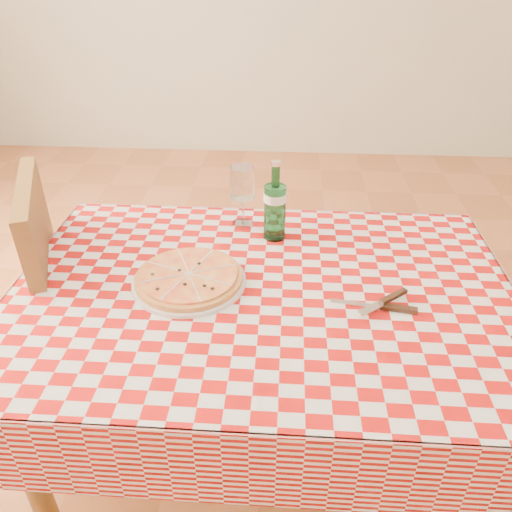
{
  "coord_description": "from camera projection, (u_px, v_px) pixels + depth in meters",
  "views": [
    {
      "loc": [
        0.05,
        -1.04,
        1.52
      ],
      "look_at": [
        -0.02,
        0.06,
        0.82
      ],
      "focal_mm": 35.0,
      "sensor_mm": 36.0,
      "label": 1
    }
  ],
  "objects": [
    {
      "name": "tablecloth",
      "position": [
        262.0,
        290.0,
        1.29
      ],
      "size": [
        1.3,
        0.9,
        0.01
      ],
      "primitive_type": "cube",
      "color": "#A20C0A",
      "rests_on": "dining_table"
    },
    {
      "name": "wine_glass",
      "position": [
        243.0,
        196.0,
        1.53
      ],
      "size": [
        0.08,
        0.08,
        0.19
      ],
      "primitive_type": null,
      "rotation": [
        0.0,
        0.0,
        -0.02
      ],
      "color": "white",
      "rests_on": "tablecloth"
    },
    {
      "name": "chair_far",
      "position": [
        19.0,
        314.0,
        1.52
      ],
      "size": [
        0.57,
        0.57,
        0.96
      ],
      "rotation": [
        0.0,
        0.0,
        3.53
      ],
      "color": "brown",
      "rests_on": "ground"
    },
    {
      "name": "pizza_plate",
      "position": [
        189.0,
        277.0,
        1.3
      ],
      "size": [
        0.39,
        0.39,
        0.04
      ],
      "primitive_type": null,
      "rotation": [
        0.0,
        0.0,
        -0.38
      ],
      "color": "#C08A40",
      "rests_on": "tablecloth"
    },
    {
      "name": "cutlery",
      "position": [
        381.0,
        304.0,
        1.21
      ],
      "size": [
        0.27,
        0.25,
        0.02
      ],
      "primitive_type": null,
      "rotation": [
        0.0,
        0.0,
        0.32
      ],
      "color": "silver",
      "rests_on": "tablecloth"
    },
    {
      "name": "water_bottle",
      "position": [
        275.0,
        201.0,
        1.44
      ],
      "size": [
        0.09,
        0.09,
        0.24
      ],
      "primitive_type": null,
      "rotation": [
        0.0,
        0.0,
        0.38
      ],
      "color": "#18612A",
      "rests_on": "tablecloth"
    },
    {
      "name": "dining_table",
      "position": [
        262.0,
        318.0,
        1.34
      ],
      "size": [
        1.2,
        0.8,
        0.75
      ],
      "color": "brown",
      "rests_on": "ground"
    }
  ]
}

